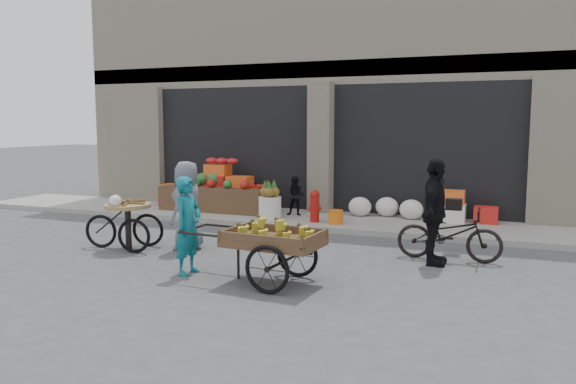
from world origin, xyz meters
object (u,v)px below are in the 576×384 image
at_px(orange_bucket, 336,217).
at_px(seated_person, 296,196).
at_px(fire_hydrant, 315,205).
at_px(tricycle_cart, 128,219).
at_px(vendor_grey, 187,206).
at_px(vendor_woman, 188,226).
at_px(banana_cart, 270,236).
at_px(pineapple_bin, 270,208).
at_px(cyclist, 435,212).
at_px(bicycle, 449,234).

relative_size(orange_bucket, seated_person, 0.34).
height_order(fire_hydrant, orange_bucket, fire_hydrant).
xyz_separation_m(fire_hydrant, orange_bucket, (0.50, -0.05, -0.23)).
bearing_deg(tricycle_cart, vendor_grey, 9.98).
distance_m(seated_person, tricycle_cart, 4.34).
xyz_separation_m(fire_hydrant, vendor_woman, (-0.51, -4.38, 0.25)).
height_order(seated_person, banana_cart, seated_person).
relative_size(pineapple_bin, vendor_woman, 0.35).
height_order(pineapple_bin, orange_bucket, pineapple_bin).
distance_m(fire_hydrant, orange_bucket, 0.55).
distance_m(seated_person, vendor_woman, 5.03).
distance_m(orange_bucket, cyclist, 3.41).
bearing_deg(banana_cart, pineapple_bin, 118.10).
xyz_separation_m(orange_bucket, vendor_woman, (-1.01, -4.33, 0.48)).
height_order(vendor_woman, bicycle, vendor_woman).
xyz_separation_m(pineapple_bin, vendor_woman, (0.59, -4.43, 0.38)).
distance_m(pineapple_bin, bicycle, 4.66).
xyz_separation_m(seated_person, tricycle_cart, (-1.76, -3.97, -0.02)).
relative_size(tricycle_cart, vendor_grey, 0.90).
bearing_deg(pineapple_bin, banana_cart, -66.19).
distance_m(banana_cart, bicycle, 3.26).
height_order(seated_person, cyclist, cyclist).
relative_size(vendor_woman, bicycle, 0.87).
xyz_separation_m(seated_person, cyclist, (3.58, -3.06, 0.28)).
relative_size(pineapple_bin, orange_bucket, 1.62).
bearing_deg(cyclist, banana_cart, 133.49).
height_order(tricycle_cart, cyclist, cyclist).
bearing_deg(bicycle, fire_hydrant, 56.24).
bearing_deg(seated_person, vendor_grey, -111.42).
height_order(orange_bucket, vendor_woman, vendor_woman).
distance_m(bicycle, cyclist, 0.61).
relative_size(tricycle_cart, bicycle, 0.85).
xyz_separation_m(fire_hydrant, tricycle_cart, (-2.46, -3.32, 0.06)).
bearing_deg(vendor_woman, orange_bucket, -10.27).
height_order(pineapple_bin, cyclist, cyclist).
distance_m(tricycle_cart, vendor_grey, 1.13).
bearing_deg(orange_bucket, fire_hydrant, 174.29).
bearing_deg(banana_cart, bicycle, 51.01).
bearing_deg(vendor_woman, tricycle_cart, 64.41).
bearing_deg(vendor_grey, fire_hydrant, 155.12).
distance_m(seated_person, vendor_grey, 3.67).
distance_m(orange_bucket, tricycle_cart, 4.42).
bearing_deg(vendor_grey, cyclist, 97.95).
height_order(fire_hydrant, cyclist, cyclist).
bearing_deg(banana_cart, seated_person, 111.46).
distance_m(seated_person, banana_cart, 5.26).
height_order(vendor_woman, cyclist, cyclist).
distance_m(seated_person, cyclist, 4.72).
xyz_separation_m(orange_bucket, bicycle, (2.58, -1.96, 0.18)).
height_order(pineapple_bin, tricycle_cart, tricycle_cart).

